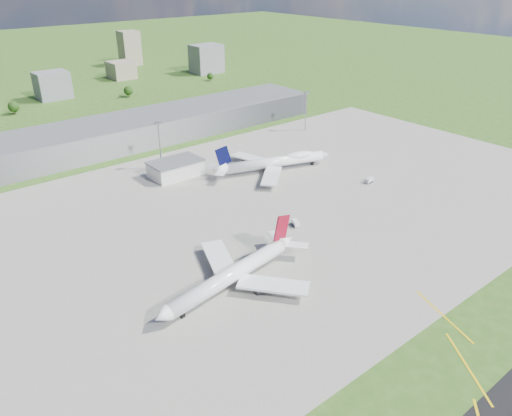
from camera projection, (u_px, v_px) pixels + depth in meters
ground at (117, 155)px, 292.83m from camera, size 1400.00×1400.00×0.00m
apron at (246, 216)px, 222.15m from camera, size 360.00×190.00×0.08m
terminal at (104, 137)px, 299.93m from camera, size 300.00×42.00×15.00m
ops_building at (176, 169)px, 262.05m from camera, size 26.00×16.00×8.00m
mast_center at (159, 137)px, 266.43m from camera, size 3.50×2.00×25.90m
mast_east at (306, 104)px, 329.06m from camera, size 3.50×2.00×25.90m
airliner_red_twin at (234, 274)px, 172.03m from camera, size 65.60×50.65×18.03m
airliner_blue_quad at (275, 162)px, 268.59m from camera, size 66.10×50.69×17.70m
tug_yellow at (211, 287)px, 171.48m from camera, size 4.02×3.97×1.79m
van_white_near at (295, 223)px, 213.00m from camera, size 3.73×5.17×2.43m
van_white_far at (369, 180)px, 255.07m from camera, size 5.22×2.93×2.56m
bldg_c at (52, 85)px, 410.42m from camera, size 26.00×20.00×22.00m
bldg_ce at (121, 70)px, 485.06m from camera, size 22.00×24.00×16.00m
bldg_e at (206, 59)px, 507.14m from camera, size 30.00×22.00×28.00m
bldg_tall_e at (130, 48)px, 545.07m from camera, size 20.00×18.00×36.00m
tree_c at (14, 107)px, 369.10m from camera, size 8.10×8.10×9.90m
tree_e at (128, 91)px, 417.02m from camera, size 7.65×7.65×9.35m
tree_far_e at (210, 76)px, 475.63m from camera, size 6.30×6.30×7.70m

